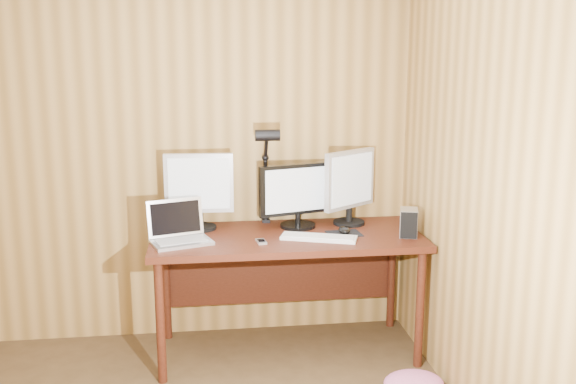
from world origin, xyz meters
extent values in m
plane|color=#A97C3D|center=(0.00, 2.00, 1.25)|extent=(4.00, 0.00, 4.00)
cube|color=#41190D|center=(0.93, 1.63, 0.73)|extent=(1.60, 0.70, 0.04)
cube|color=#41190D|center=(0.93, 1.95, 0.45)|extent=(1.48, 0.02, 0.51)
cylinder|color=#41190D|center=(0.19, 1.34, 0.35)|extent=(0.05, 0.05, 0.71)
cylinder|color=#41190D|center=(0.19, 1.92, 0.35)|extent=(0.05, 0.05, 0.71)
cylinder|color=#41190D|center=(1.67, 1.34, 0.35)|extent=(0.05, 0.05, 0.71)
cylinder|color=#41190D|center=(1.67, 1.92, 0.35)|extent=(0.05, 0.05, 0.71)
cylinder|color=black|center=(1.02, 1.79, 0.76)|extent=(0.22, 0.22, 0.02)
cylinder|color=black|center=(1.02, 1.79, 0.80)|extent=(0.03, 0.03, 0.06)
cube|color=black|center=(1.02, 1.79, 0.99)|extent=(0.49, 0.17, 0.31)
cube|color=silver|center=(1.02, 1.77, 0.99)|extent=(0.43, 0.13, 0.27)
cylinder|color=black|center=(0.42, 1.82, 0.76)|extent=(0.20, 0.20, 0.02)
cylinder|color=black|center=(0.42, 1.82, 0.81)|extent=(0.04, 0.04, 0.09)
cube|color=silver|center=(0.42, 1.82, 1.04)|extent=(0.42, 0.06, 0.36)
cube|color=silver|center=(0.42, 1.80, 1.04)|extent=(0.37, 0.02, 0.31)
cylinder|color=black|center=(1.35, 1.82, 0.76)|extent=(0.20, 0.20, 0.02)
cylinder|color=black|center=(1.35, 1.82, 0.81)|extent=(0.04, 0.04, 0.09)
cube|color=silver|center=(1.35, 1.82, 1.04)|extent=(0.36, 0.28, 0.36)
cube|color=silver|center=(1.36, 1.80, 1.04)|extent=(0.30, 0.22, 0.31)
cube|color=silver|center=(0.31, 1.52, 0.76)|extent=(0.38, 0.32, 0.02)
cube|color=silver|center=(0.28, 1.63, 0.88)|extent=(0.32, 0.15, 0.22)
cube|color=black|center=(0.28, 1.63, 0.88)|extent=(0.28, 0.12, 0.18)
cube|color=#B2B2B7|center=(0.31, 1.52, 0.77)|extent=(0.31, 0.22, 0.00)
cube|color=white|center=(1.10, 1.51, 0.76)|extent=(0.46, 0.27, 0.02)
cube|color=white|center=(1.10, 1.51, 0.77)|extent=(0.42, 0.23, 0.00)
cube|color=black|center=(1.27, 1.60, 0.75)|extent=(0.21, 0.18, 0.00)
ellipsoid|color=black|center=(1.27, 1.60, 0.77)|extent=(0.08, 0.12, 0.04)
cube|color=silver|center=(1.64, 1.52, 0.83)|extent=(0.14, 0.16, 0.16)
cube|color=black|center=(1.62, 1.45, 0.83)|extent=(0.09, 0.03, 0.16)
cube|color=silver|center=(0.76, 1.48, 0.76)|extent=(0.06, 0.10, 0.01)
cube|color=black|center=(0.76, 1.48, 0.76)|extent=(0.05, 0.06, 0.00)
cylinder|color=black|center=(1.69, 1.74, 0.80)|extent=(0.04, 0.04, 0.11)
cube|color=black|center=(0.83, 1.94, 0.74)|extent=(0.05, 0.06, 0.06)
cylinder|color=black|center=(0.83, 1.94, 0.96)|extent=(0.03, 0.03, 0.42)
sphere|color=black|center=(0.83, 1.94, 1.17)|extent=(0.04, 0.04, 0.04)
cylinder|color=black|center=(0.83, 1.87, 1.25)|extent=(0.02, 0.15, 0.17)
cylinder|color=black|center=(0.83, 1.79, 1.33)|extent=(0.15, 0.07, 0.07)
camera|label=1|loc=(0.47, -2.02, 1.80)|focal=40.00mm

